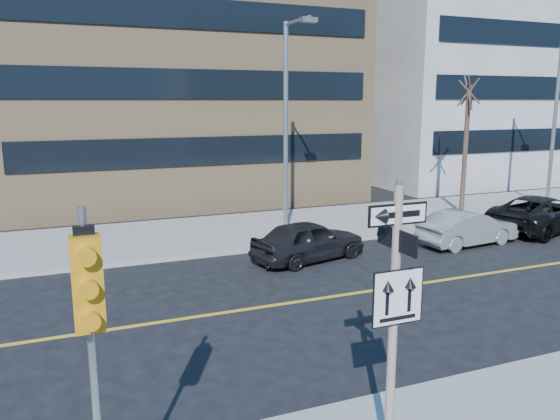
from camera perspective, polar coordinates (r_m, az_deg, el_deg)
name	(u,v)px	position (r m, az deg, el deg)	size (l,w,h in m)	color
ground	(314,382)	(10.89, 3.59, -17.55)	(120.00, 120.00, 0.00)	black
far_sidewalk	(530,204)	(30.69, 24.68, 0.56)	(66.00, 6.00, 0.15)	gray
sign_pole	(394,307)	(7.88, 11.87, -9.86)	(0.92, 0.92, 4.06)	beige
traffic_signal	(89,311)	(6.32, -19.29, -9.95)	(0.32, 0.45, 4.00)	gray
parked_car_a	(309,240)	(18.25, 3.01, -3.18)	(4.03, 1.62, 1.37)	black
parked_car_b	(467,228)	(21.29, 18.98, -1.79)	(3.95, 1.38, 1.30)	gray
parked_car_c	(540,213)	(24.80, 25.56, -0.31)	(5.24, 2.42, 1.46)	black
streetlight_a	(288,114)	(20.99, 0.86, 9.96)	(0.55, 2.25, 8.00)	gray
streetlight_b	(560,112)	(29.42, 27.20, 9.12)	(0.55, 2.25, 8.00)	gray
street_tree_west	(469,95)	(26.27, 19.14, 11.30)	(1.80, 1.80, 6.35)	#35291F
building_brick	(163,36)	(34.34, -12.15, 17.34)	(18.00, 18.00, 18.00)	tan
building_grey_mid	(471,69)	(43.13, 19.31, 13.69)	(20.00, 16.00, 15.00)	#939598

